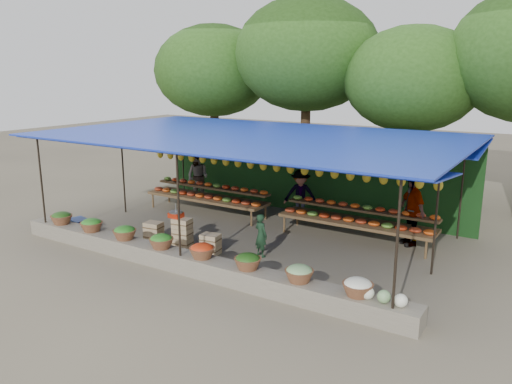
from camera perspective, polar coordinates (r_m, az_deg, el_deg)
The scene contains 16 objects.
ground at distance 13.67m, azimuth -0.63°, elevation -5.21°, with size 60.00×60.00×0.00m, color brown.
stone_curb at distance 11.53m, azimuth -8.11°, elevation -7.92°, with size 10.60×0.55×0.40m, color #665E52.
stall_canopy at distance 13.13m, azimuth -0.48°, elevation 5.98°, with size 10.80×6.60×2.82m.
produce_baskets at distance 11.46m, azimuth -8.56°, elevation -6.13°, with size 8.98×0.58×0.34m.
netting_backdrop at distance 16.00m, azimuth 5.48°, elevation 2.13°, with size 10.60×0.06×2.50m, color #184419.
tree_row at distance 18.19m, azimuth 11.50°, elevation 14.23°, with size 16.51×5.50×7.12m.
fruit_table_left at distance 15.95m, azimuth -5.54°, elevation -0.28°, with size 4.21×0.95×0.93m.
fruit_table_right at distance 13.58m, azimuth 11.46°, elevation -2.94°, with size 4.21×0.95×0.93m.
crate_counter at distance 12.98m, azimuth -8.50°, elevation -4.95°, with size 2.39×0.40×0.77m.
weighing_scale at distance 12.92m, azimuth -9.13°, elevation -2.52°, with size 0.34×0.34×0.37m.
vendor_seated at distance 12.16m, azimuth 0.57°, elevation -4.96°, with size 0.39×0.26×1.07m, color #17331D.
customer_left at distance 17.45m, azimuth -6.66°, elevation 1.72°, with size 0.83×0.65×1.71m, color slate.
customer_mid at distance 15.18m, azimuth 5.10°, elevation -0.32°, with size 1.00×0.58×1.55m, color slate.
customer_right at distance 13.46m, azimuth 17.37°, elevation -2.03°, with size 1.08×0.45×1.85m, color slate.
blue_crate_front at distance 14.73m, azimuth -18.93°, elevation -4.03°, with size 0.45×0.32×0.27m, color navy.
blue_crate_back at distance 15.07m, azimuth -19.56°, elevation -3.55°, with size 0.57×0.41×0.34m, color navy.
Camera 1 is at (7.02, -10.89, 4.38)m, focal length 35.00 mm.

